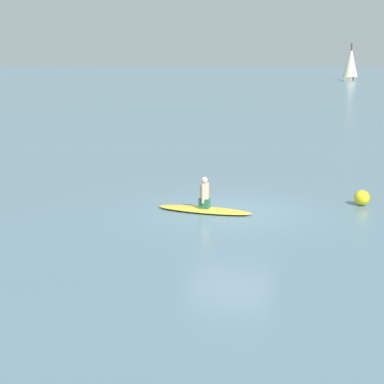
{
  "coord_description": "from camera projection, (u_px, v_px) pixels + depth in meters",
  "views": [
    {
      "loc": [
        -16.83,
        -3.62,
        4.48
      ],
      "look_at": [
        -0.33,
        1.09,
        0.59
      ],
      "focal_mm": 57.02,
      "sensor_mm": 36.0,
      "label": 1
    }
  ],
  "objects": [
    {
      "name": "person_paddler",
      "position": [
        204.0,
        194.0,
        17.6
      ],
      "size": [
        0.4,
        0.31,
        0.91
      ],
      "rotation": [
        0.0,
        0.0,
        1.51
      ],
      "color": "#26664C",
      "rests_on": "surfboard"
    },
    {
      "name": "surfboard",
      "position": [
        204.0,
        210.0,
        17.7
      ],
      "size": [
        0.88,
        2.86,
        0.11
      ],
      "primitive_type": "ellipsoid",
      "rotation": [
        0.0,
        0.0,
        1.51
      ],
      "color": "gold",
      "rests_on": "ground"
    },
    {
      "name": "buoy_marker",
      "position": [
        362.0,
        198.0,
        18.41
      ],
      "size": [
        0.47,
        0.47,
        0.47
      ],
      "primitive_type": "sphere",
      "color": "yellow",
      "rests_on": "ground"
    },
    {
      "name": "ground_plane",
      "position": [
        231.0,
        211.0,
        17.74
      ],
      "size": [
        400.0,
        400.0,
        0.0
      ],
      "primitive_type": "plane",
      "color": "slate"
    },
    {
      "name": "sailboat_distant",
      "position": [
        351.0,
        63.0,
        104.31
      ],
      "size": [
        3.72,
        2.96,
        6.28
      ],
      "rotation": [
        0.0,
        0.0,
        2.94
      ],
      "color": "#B2A893",
      "rests_on": "ground"
    }
  ]
}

